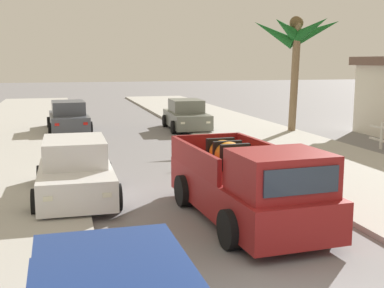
{
  "coord_description": "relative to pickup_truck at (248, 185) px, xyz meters",
  "views": [
    {
      "loc": [
        -3.2,
        -5.42,
        3.47
      ],
      "look_at": [
        0.25,
        7.69,
        1.2
      ],
      "focal_mm": 46.35,
      "sensor_mm": 36.0,
      "label": 1
    }
  ],
  "objects": [
    {
      "name": "palm_tree_right_fore",
      "position": [
        7.03,
        12.14,
        3.74
      ],
      "size": [
        4.06,
        3.95,
        5.61
      ],
      "color": "#846B4C",
      "rests_on": "ground"
    },
    {
      "name": "pickup_truck",
      "position": [
        0.0,
        0.0,
        0.0
      ],
      "size": [
        2.44,
        5.31,
        1.8
      ],
      "color": "maroon",
      "rests_on": "ground"
    },
    {
      "name": "curb_left",
      "position": [
        -4.71,
        7.62,
        -0.76
      ],
      "size": [
        0.16,
        60.0,
        0.1
      ],
      "primitive_type": "cube",
      "color": "silver",
      "rests_on": "ground"
    },
    {
      "name": "car_right_mid",
      "position": [
        -3.57,
        2.87,
        -0.1
      ],
      "size": [
        2.04,
        4.27,
        1.54
      ],
      "color": "silver",
      "rests_on": "ground"
    },
    {
      "name": "sidewalk_right",
      "position": [
        4.75,
        7.62,
        -0.75
      ],
      "size": [
        5.39,
        60.0,
        0.12
      ],
      "primitive_type": "cube",
      "color": "#B2AFA8",
      "rests_on": "ground"
    },
    {
      "name": "curb_right",
      "position": [
        3.45,
        7.62,
        -0.76
      ],
      "size": [
        0.16,
        60.0,
        0.1
      ],
      "primitive_type": "cube",
      "color": "silver",
      "rests_on": "ground"
    },
    {
      "name": "car_left_mid",
      "position": [
        2.31,
        14.69,
        -0.1
      ],
      "size": [
        2.16,
        4.32,
        1.54
      ],
      "color": "slate",
      "rests_on": "ground"
    },
    {
      "name": "car_right_near",
      "position": [
        -3.54,
        15.3,
        -0.1
      ],
      "size": [
        2.16,
        4.32,
        1.54
      ],
      "color": "#474C56",
      "rests_on": "ground"
    }
  ]
}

